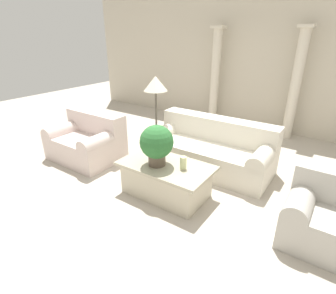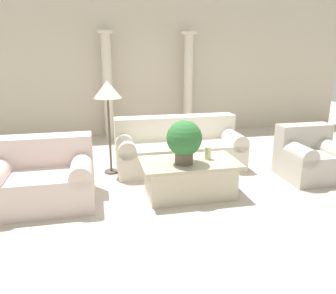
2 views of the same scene
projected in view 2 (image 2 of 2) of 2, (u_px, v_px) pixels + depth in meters
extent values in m
plane|color=#BCB2A3|center=(183.00, 183.00, 4.95)|extent=(16.00, 16.00, 0.00)
cube|color=beige|center=(148.00, 65.00, 7.57)|extent=(10.00, 0.06, 3.20)
cube|color=beige|center=(179.00, 155.00, 5.53)|extent=(2.10, 0.92, 0.45)
cube|color=beige|center=(175.00, 127.00, 5.69)|extent=(2.10, 0.32, 0.39)
cylinder|color=beige|center=(125.00, 144.00, 5.27)|extent=(0.28, 0.92, 0.28)
cylinder|color=beige|center=(230.00, 138.00, 5.65)|extent=(0.28, 0.92, 0.28)
cube|color=beige|center=(43.00, 188.00, 4.20)|extent=(1.28, 0.92, 0.45)
cube|color=beige|center=(43.00, 150.00, 4.36)|extent=(1.28, 0.32, 0.39)
cylinder|color=beige|center=(82.00, 167.00, 4.23)|extent=(0.28, 0.92, 0.28)
cube|color=beige|center=(189.00, 179.00, 4.48)|extent=(1.15, 0.66, 0.45)
cube|color=#B3A98F|center=(190.00, 163.00, 4.41)|extent=(1.31, 0.75, 0.04)
cylinder|color=brown|center=(184.00, 158.00, 4.29)|extent=(0.24, 0.24, 0.15)
sphere|color=#2D6B33|center=(184.00, 138.00, 4.22)|extent=(0.46, 0.46, 0.46)
cylinder|color=beige|center=(208.00, 153.00, 4.46)|extent=(0.09, 0.09, 0.18)
cylinder|color=#4C473D|center=(111.00, 171.00, 5.37)|extent=(0.23, 0.23, 0.03)
cylinder|color=#4C473D|center=(110.00, 135.00, 5.20)|extent=(0.04, 0.04, 1.19)
cone|color=beige|center=(107.00, 89.00, 4.99)|extent=(0.43, 0.43, 0.26)
cylinder|color=beige|center=(108.00, 88.00, 7.22)|extent=(0.21, 0.21, 2.27)
cube|color=beige|center=(105.00, 32.00, 6.89)|extent=(0.29, 0.29, 0.06)
cylinder|color=beige|center=(188.00, 86.00, 7.59)|extent=(0.21, 0.21, 2.27)
cube|color=beige|center=(189.00, 33.00, 7.27)|extent=(0.29, 0.29, 0.06)
cube|color=#B7B2A8|center=(311.00, 165.00, 5.07)|extent=(0.86, 0.80, 0.44)
cube|color=#B7B2A8|center=(303.00, 136.00, 5.20)|extent=(0.86, 0.28, 0.37)
cylinder|color=#B7B2A8|center=(295.00, 152.00, 4.95)|extent=(0.28, 0.80, 0.28)
cylinder|color=#B7B2A8|center=(329.00, 149.00, 5.07)|extent=(0.28, 0.80, 0.28)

